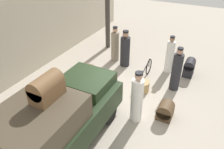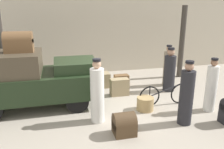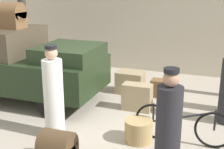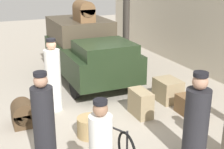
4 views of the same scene
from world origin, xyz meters
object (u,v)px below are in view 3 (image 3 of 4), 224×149
at_px(porter_lifting_near_truck, 168,132).
at_px(suitcase_black_upright, 162,88).
at_px(bicycle, 183,125).
at_px(wicker_basket, 139,131).
at_px(porter_carrying_trunk, 54,96).
at_px(suitcase_tan_flat, 137,97).
at_px(trunk_on_truck_roof, 7,16).
at_px(truck, 20,61).
at_px(trunk_barrel_dark, 58,148).
at_px(suitcase_small_leather, 130,82).

relative_size(porter_lifting_near_truck, suitcase_black_upright, 3.02).
height_order(bicycle, wicker_basket, bicycle).
relative_size(porter_carrying_trunk, suitcase_black_upright, 3.06).
relative_size(porter_lifting_near_truck, suitcase_tan_flat, 2.63).
bearing_deg(bicycle, porter_carrying_trunk, -166.80).
relative_size(bicycle, suitcase_tan_flat, 2.68).
bearing_deg(trunk_on_truck_roof, truck, -0.00).
bearing_deg(truck, trunk_on_truck_roof, 180.00).
xyz_separation_m(suitcase_black_upright, trunk_on_truck_roof, (-3.53, -1.28, 1.83)).
bearing_deg(wicker_basket, bicycle, 14.54).
bearing_deg(trunk_on_truck_roof, suitcase_tan_flat, 4.58).
relative_size(truck, suitcase_tan_flat, 5.77).
bearing_deg(trunk_barrel_dark, truck, 135.16).
bearing_deg(suitcase_tan_flat, porter_lifting_near_truck, -65.41).
bearing_deg(porter_carrying_trunk, suitcase_tan_flat, 57.28).
bearing_deg(suitcase_tan_flat, suitcase_black_upright, 69.82).
bearing_deg(suitcase_black_upright, suitcase_small_leather, 178.25).
distance_m(truck, trunk_barrel_dark, 3.33).
xyz_separation_m(bicycle, porter_lifting_near_truck, (-0.06, -1.23, 0.44)).
xyz_separation_m(truck, trunk_barrel_dark, (2.31, -2.30, -0.69)).
height_order(wicker_basket, suitcase_small_leather, suitcase_small_leather).
relative_size(porter_carrying_trunk, porter_lifting_near_truck, 1.02).
relative_size(bicycle, porter_carrying_trunk, 1.01).
bearing_deg(suitcase_tan_flat, suitcase_small_leather, 114.30).
relative_size(truck, trunk_barrel_dark, 6.71).
xyz_separation_m(bicycle, trunk_on_truck_roof, (-4.33, 0.95, 1.70)).
bearing_deg(suitcase_small_leather, porter_lifting_near_truck, -65.49).
relative_size(bicycle, porter_lifting_near_truck, 1.02).
xyz_separation_m(wicker_basket, porter_carrying_trunk, (-1.53, -0.34, 0.60)).
xyz_separation_m(trunk_barrel_dark, trunk_on_truck_roof, (-2.55, 2.30, 1.79)).
relative_size(truck, suitcase_small_leather, 5.48).
bearing_deg(porter_lifting_near_truck, trunk_on_truck_roof, 152.94).
relative_size(trunk_barrel_dark, suitcase_black_upright, 0.99).
bearing_deg(trunk_on_truck_roof, porter_lifting_near_truck, -27.06).
xyz_separation_m(wicker_basket, trunk_barrel_dark, (-1.02, -1.15, 0.05)).
height_order(porter_lifting_near_truck, trunk_barrel_dark, porter_lifting_near_truck).
distance_m(truck, suitcase_small_leather, 2.85).
height_order(bicycle, suitcase_black_upright, bicycle).
height_order(wicker_basket, suitcase_tan_flat, suitcase_tan_flat).
height_order(porter_carrying_trunk, suitcase_tan_flat, porter_carrying_trunk).
distance_m(bicycle, porter_lifting_near_truck, 1.31).
bearing_deg(suitcase_black_upright, bicycle, -70.28).
bearing_deg(bicycle, truck, 166.95).
bearing_deg(trunk_barrel_dark, wicker_basket, 48.31).
xyz_separation_m(truck, suitcase_small_leather, (2.44, 1.31, -0.67)).
bearing_deg(trunk_barrel_dark, porter_lifting_near_truck, 3.87).
distance_m(wicker_basket, suitcase_black_upright, 2.43).
xyz_separation_m(bicycle, porter_carrying_trunk, (-2.30, -0.54, 0.45)).
bearing_deg(suitcase_small_leather, truck, -151.80).
xyz_separation_m(porter_lifting_near_truck, trunk_on_truck_roof, (-4.27, 2.18, 1.25)).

